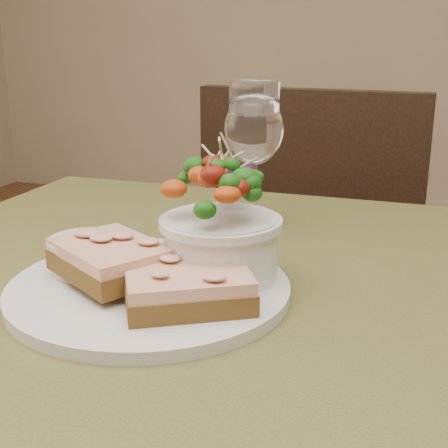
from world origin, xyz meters
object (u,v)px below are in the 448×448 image
(dinner_plate, at_px, (149,289))
(chair_far, at_px, (320,351))
(cafe_table, at_px, (198,374))
(sandwich_front, at_px, (188,288))
(wine_glass, at_px, (254,134))
(sandwich_back, at_px, (110,259))
(ramekin, at_px, (86,253))
(salad_bowl, at_px, (221,219))

(dinner_plate, bearing_deg, chair_far, 86.30)
(cafe_table, bearing_deg, chair_far, 88.99)
(chair_far, bearing_deg, sandwich_front, 93.97)
(chair_far, distance_m, dinner_plate, 0.91)
(sandwich_front, distance_m, wine_glass, 0.30)
(cafe_table, relative_size, dinner_plate, 2.89)
(sandwich_back, xyz_separation_m, ramekin, (-0.04, 0.02, -0.00))
(sandwich_back, height_order, wine_glass, wine_glass)
(salad_bowl, bearing_deg, sandwich_front, -94.59)
(dinner_plate, xyz_separation_m, wine_glass, (0.03, 0.25, 0.12))
(cafe_table, xyz_separation_m, sandwich_back, (-0.07, -0.04, 0.14))
(chair_far, bearing_deg, salad_bowl, 94.46)
(cafe_table, relative_size, chair_far, 0.89)
(sandwich_front, height_order, salad_bowl, salad_bowl)
(salad_bowl, height_order, wine_glass, wine_glass)
(sandwich_back, xyz_separation_m, wine_glass, (0.07, 0.26, 0.09))
(chair_far, height_order, dinner_plate, chair_far)
(salad_bowl, bearing_deg, ramekin, -166.42)
(cafe_table, height_order, salad_bowl, salad_bowl)
(salad_bowl, distance_m, wine_glass, 0.22)
(dinner_plate, bearing_deg, cafe_table, 42.69)
(ramekin, xyz_separation_m, salad_bowl, (0.13, 0.03, 0.04))
(ramekin, distance_m, wine_glass, 0.28)
(chair_far, relative_size, ramekin, 12.58)
(ramekin, bearing_deg, chair_far, 80.85)
(dinner_plate, distance_m, wine_glass, 0.28)
(sandwich_back, bearing_deg, wine_glass, 106.33)
(sandwich_front, xyz_separation_m, sandwich_back, (-0.09, 0.02, 0.01))
(chair_far, relative_size, salad_bowl, 7.09)
(ramekin, distance_m, salad_bowl, 0.14)
(chair_far, relative_size, dinner_plate, 3.25)
(cafe_table, height_order, ramekin, ramekin)
(dinner_plate, height_order, wine_glass, wine_glass)
(wine_glass, bearing_deg, ramekin, -114.08)
(dinner_plate, bearing_deg, wine_glass, 82.23)
(dinner_plate, relative_size, ramekin, 3.86)
(chair_far, height_order, ramekin, chair_far)
(chair_far, bearing_deg, ramekin, 84.54)
(dinner_plate, distance_m, sandwich_back, 0.05)
(sandwich_front, relative_size, salad_bowl, 1.09)
(salad_bowl, bearing_deg, chair_far, 90.78)
(salad_bowl, bearing_deg, dinner_plate, -145.39)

